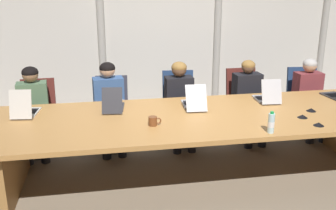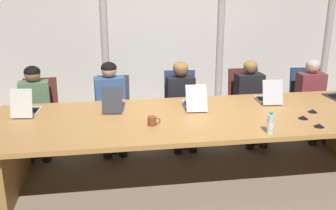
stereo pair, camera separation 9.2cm
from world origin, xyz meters
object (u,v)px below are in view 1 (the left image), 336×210
Objects in this scene: person_right_mid at (249,96)px; laptop_center at (194,102)px; office_chair_left_end at (40,125)px; person_center at (180,99)px; office_chair_left_mid at (112,120)px; office_chair_right_end at (303,109)px; laptop_left_mid at (113,105)px; water_bottle_primary at (271,123)px; office_chair_right_mid at (243,112)px; conference_mic_middle at (311,110)px; laptop_left_end at (25,110)px; conference_mic_left_side at (302,116)px; person_left_end at (33,106)px; person_right_end at (310,93)px; coffee_mug_near at (153,121)px; person_left_mid at (110,101)px; office_chair_center at (179,116)px; conference_mic_right_side at (319,124)px; laptop_right_mid at (267,97)px.

laptop_center is at bearing -59.66° from person_right_mid.
office_chair_left_end is 0.81× the size of person_center.
office_chair_left_end is 0.95m from office_chair_left_mid.
office_chair_left_end is 0.98× the size of office_chair_right_end.
water_bottle_primary is (1.50, -0.99, 0.04)m from laptop_left_mid.
office_chair_right_mid is 1.29m from conference_mic_middle.
laptop_left_end is 4.01× the size of conference_mic_left_side.
laptop_center is (1.91, -0.03, -0.00)m from laptop_left_end.
laptop_left_end is at bearing -81.18° from person_right_mid.
laptop_left_mid reaches higher than office_chair_right_mid.
person_left_end is at bearing -87.86° from office_chair_right_mid.
laptop_left_mid is 0.48× the size of office_chair_right_end.
office_chair_right_end is (1.87, 0.78, -0.44)m from laptop_center.
laptop_left_end is 0.97m from laptop_left_mid.
laptop_left_end is 0.48× the size of office_chair_left_mid.
laptop_center is 0.54× the size of office_chair_left_end.
office_chair_left_mid is at bearing -93.98° from person_right_end.
conference_mic_left_side is at bearing 3.88° from person_right_mid.
person_right_mid is 8.32× the size of coffee_mug_near.
person_left_mid is at bearing 60.99° from laptop_center.
person_left_mid is at bearing -2.89° from office_chair_left_mid.
person_right_mid is (2.87, -0.00, -0.02)m from person_left_end.
person_left_end is 10.42× the size of conference_mic_middle.
laptop_center is 0.64m from person_center.
office_chair_center is 1.48m from coffee_mug_near.
water_bottle_primary is (-0.38, -1.71, 0.48)m from office_chair_right_mid.
person_right_mid is at bearing 75.94° from water_bottle_primary.
conference_mic_left_side is (1.10, -1.36, 0.40)m from office_chair_center.
conference_mic_middle is at bearing 42.03° from conference_mic_left_side.
water_bottle_primary is 1.62× the size of coffee_mug_near.
person_left_end is 3.39m from conference_mic_right_side.
laptop_left_end is at bearing -62.89° from person_left_mid.
office_chair_center is 0.87× the size of person_right_end.
laptop_left_end is at bearing -81.82° from person_right_end.
office_chair_right_end is 4.27× the size of water_bottle_primary.
conference_mic_left_side is 0.28m from conference_mic_middle.
person_left_mid is at bearing -90.84° from person_right_end.
office_chair_right_mid is 4.37× the size of water_bottle_primary.
conference_mic_right_side is (0.18, -0.90, -0.04)m from laptop_right_mid.
person_left_mid is (0.93, -0.15, 0.32)m from office_chair_left_end.
conference_mic_left_side is (0.15, -1.36, 0.40)m from office_chair_right_mid.
office_chair_right_mid is 2.04m from coffee_mug_near.
conference_mic_middle is (2.27, -1.02, 0.09)m from person_left_mid.
office_chair_center is (1.89, 0.00, 0.01)m from office_chair_left_end.
office_chair_right_end is at bearing 93.89° from person_center.
laptop_right_mid is 3.16× the size of coffee_mug_near.
person_left_mid is at bearing 149.63° from conference_mic_left_side.
office_chair_right_mid reaches higher than office_chair_right_end.
office_chair_left_mid is at bearing 106.58° from coffee_mug_near.
conference_mic_left_side is at bearing 99.46° from conference_mic_right_side.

